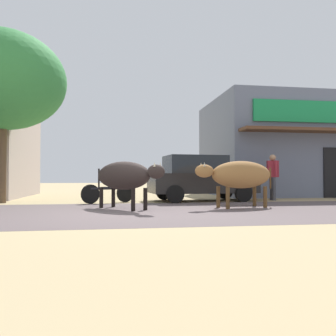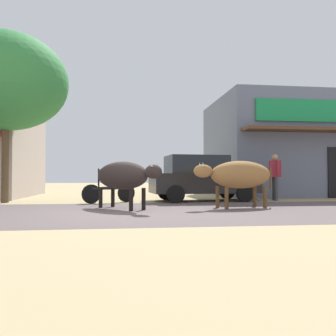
{
  "view_description": "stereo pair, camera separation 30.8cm",
  "coord_description": "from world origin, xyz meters",
  "views": [
    {
      "loc": [
        -0.33,
        -9.05,
        0.9
      ],
      "look_at": [
        1.45,
        2.09,
        1.16
      ],
      "focal_mm": 38.35,
      "sensor_mm": 36.0,
      "label": 1
    },
    {
      "loc": [
        -0.02,
        -9.09,
        0.9
      ],
      "look_at": [
        1.45,
        2.09,
        1.16
      ],
      "focal_mm": 38.35,
      "sensor_mm": 36.0,
      "label": 2
    }
  ],
  "objects": [
    {
      "name": "roadside_tree",
      "position": [
        -3.93,
        3.71,
        4.13
      ],
      "size": [
        4.15,
        4.15,
        5.79
      ],
      "color": "brown",
      "rests_on": "ground"
    },
    {
      "name": "parked_motorcycle",
      "position": [
        -0.39,
        3.2,
        0.47
      ],
      "size": [
        1.75,
        0.95,
        1.07
      ],
      "color": "black",
      "rests_on": "ground"
    },
    {
      "name": "storefront_right_club",
      "position": [
        8.38,
        7.58,
        2.3
      ],
      "size": [
        7.63,
        6.74,
        4.59
      ],
      "color": "slate",
      "rests_on": "ground"
    },
    {
      "name": "ground",
      "position": [
        0.0,
        0.0,
        0.0
      ],
      "size": [
        80.0,
        80.0,
        0.0
      ],
      "primitive_type": "plane",
      "color": "tan"
    },
    {
      "name": "parked_hatchback_car",
      "position": [
        2.87,
        3.66,
        0.84
      ],
      "size": [
        3.9,
        2.09,
        1.64
      ],
      "color": "black",
      "rests_on": "ground"
    },
    {
      "name": "cow_far_dark",
      "position": [
        3.34,
        0.79,
        0.93
      ],
      "size": [
        2.52,
        1.17,
        1.34
      ],
      "color": "olive",
      "rests_on": "ground"
    },
    {
      "name": "asphalt_road",
      "position": [
        0.0,
        0.0,
        0.0
      ],
      "size": [
        72.0,
        5.72,
        0.0
      ],
      "primitive_type": "cube",
      "color": "#5D4F50",
      "rests_on": "ground"
    },
    {
      "name": "cow_near_brown",
      "position": [
        0.03,
        0.82,
        0.91
      ],
      "size": [
        1.95,
        2.39,
        1.3
      ],
      "color": "#2C2321",
      "rests_on": "ground"
    },
    {
      "name": "pedestrian_by_shop",
      "position": [
        5.62,
        3.51,
        1.01
      ],
      "size": [
        0.45,
        0.61,
        1.71
      ],
      "color": "#3F3F47",
      "rests_on": "ground"
    }
  ]
}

